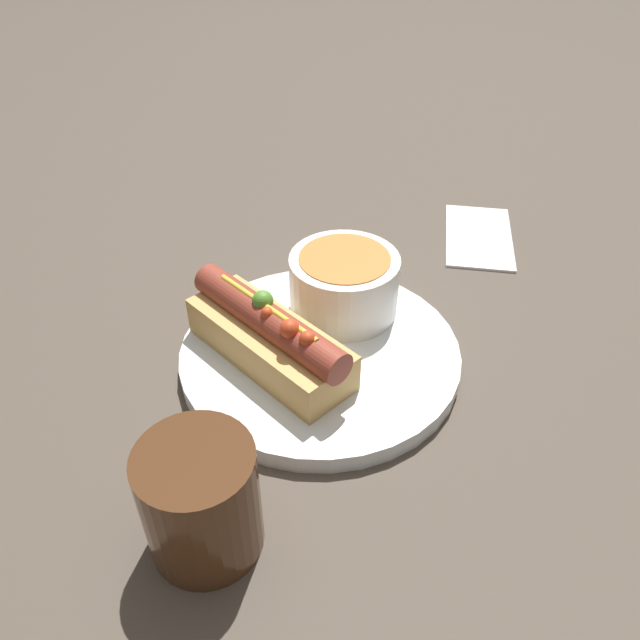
{
  "coord_description": "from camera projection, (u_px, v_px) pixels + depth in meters",
  "views": [
    {
      "loc": [
        0.37,
        -0.18,
        0.38
      ],
      "look_at": [
        0.0,
        0.0,
        0.05
      ],
      "focal_mm": 35.0,
      "sensor_mm": 36.0,
      "label": 1
    }
  ],
  "objects": [
    {
      "name": "napkin",
      "position": [
        479.0,
        235.0,
        0.72
      ],
      "size": [
        0.15,
        0.14,
        0.01
      ],
      "rotation": [
        0.0,
        0.0,
        -0.61
      ],
      "color": "white",
      "rests_on": "ground_plane"
    },
    {
      "name": "drinking_glass",
      "position": [
        201.0,
        501.0,
        0.4
      ],
      "size": [
        0.08,
        0.08,
        0.09
      ],
      "color": "#4C2D19",
      "rests_on": "ground_plane"
    },
    {
      "name": "spoon",
      "position": [
        328.0,
        310.0,
        0.59
      ],
      "size": [
        0.06,
        0.17,
        0.01
      ],
      "rotation": [
        0.0,
        0.0,
        1.33
      ],
      "color": "#B7B7BC",
      "rests_on": "dinner_plate"
    },
    {
      "name": "hot_dog",
      "position": [
        269.0,
        336.0,
        0.52
      ],
      "size": [
        0.17,
        0.1,
        0.07
      ],
      "rotation": [
        0.0,
        0.0,
        0.32
      ],
      "color": "tan",
      "rests_on": "dinner_plate"
    },
    {
      "name": "ground_plane",
      "position": [
        320.0,
        362.0,
        0.56
      ],
      "size": [
        4.0,
        4.0,
        0.0
      ],
      "primitive_type": "plane",
      "color": "#4C4238"
    },
    {
      "name": "soup_bowl",
      "position": [
        344.0,
        281.0,
        0.57
      ],
      "size": [
        0.1,
        0.1,
        0.06
      ],
      "color": "silver",
      "rests_on": "dinner_plate"
    },
    {
      "name": "dinner_plate",
      "position": [
        320.0,
        355.0,
        0.56
      ],
      "size": [
        0.25,
        0.25,
        0.02
      ],
      "color": "white",
      "rests_on": "ground_plane"
    }
  ]
}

